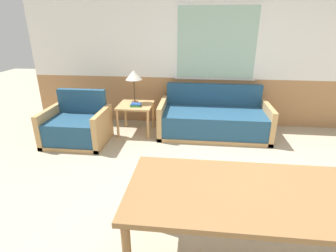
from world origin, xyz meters
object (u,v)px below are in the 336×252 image
side_table (136,109)px  dining_table (261,200)px  armchair (77,128)px  couch (213,120)px  table_lamp (134,76)px

side_table → dining_table: (1.50, -2.59, 0.22)m
armchair → dining_table: bearing=-43.2°
side_table → dining_table: dining_table is taller
couch → armchair: 2.25m
table_lamp → dining_table: (1.54, -2.69, -0.32)m
side_table → table_lamp: size_ratio=1.03×
armchair → couch: bearing=13.1°
armchair → side_table: armchair is taller
couch → table_lamp: (-1.36, 0.03, 0.73)m
table_lamp → couch: bearing=-1.2°
side_table → dining_table: size_ratio=0.30×
couch → side_table: couch is taller
couch → side_table: bearing=-176.9°
side_table → table_lamp: table_lamp is taller
armchair → dining_table: size_ratio=0.50×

